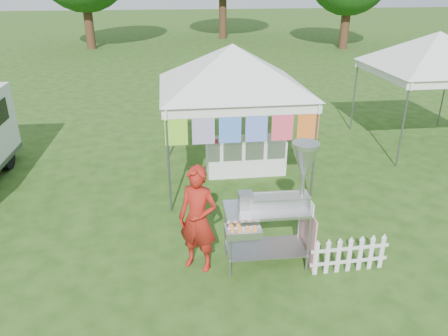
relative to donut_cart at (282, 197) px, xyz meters
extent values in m
plane|color=#254313|center=(-0.27, -0.16, -1.19)|extent=(120.00, 120.00, 0.00)
cylinder|color=#59595E|center=(-1.69, 1.92, -0.14)|extent=(0.04, 0.04, 2.10)
cylinder|color=#59595E|center=(1.15, 1.92, -0.14)|extent=(0.04, 0.04, 2.10)
cylinder|color=#59595E|center=(-1.69, 4.76, -0.14)|extent=(0.04, 0.04, 2.10)
cylinder|color=#59595E|center=(1.15, 4.76, -0.14)|extent=(0.04, 0.04, 2.10)
cube|color=white|center=(-0.27, 1.92, 0.81)|extent=(3.00, 0.03, 0.22)
cube|color=white|center=(-0.27, 4.76, 0.81)|extent=(3.00, 0.03, 0.22)
pyramid|color=white|center=(-0.27, 3.34, 1.81)|extent=(4.24, 4.24, 0.90)
cylinder|color=#59595E|center=(-0.27, 1.92, 0.89)|extent=(3.00, 0.03, 0.03)
cube|color=green|center=(-1.52, 1.92, 0.54)|extent=(0.42, 0.01, 0.70)
cube|color=#34C6C5|center=(-1.02, 1.92, 0.54)|extent=(0.42, 0.01, 0.70)
cube|color=#1A24D1|center=(-0.52, 1.92, 0.54)|extent=(0.42, 0.01, 0.70)
cube|color=purple|center=(-0.02, 1.92, 0.54)|extent=(0.42, 0.01, 0.70)
cube|color=#DA1B89|center=(0.48, 1.92, 0.54)|extent=(0.42, 0.01, 0.70)
cube|color=red|center=(0.98, 1.92, 0.54)|extent=(0.42, 0.01, 0.70)
cylinder|color=#59595E|center=(3.81, 3.42, -0.14)|extent=(0.04, 0.04, 2.10)
cylinder|color=#59595E|center=(3.81, 6.26, -0.14)|extent=(0.04, 0.04, 2.10)
cylinder|color=#59595E|center=(6.65, 6.26, -0.14)|extent=(0.04, 0.04, 2.10)
cube|color=white|center=(5.23, 6.26, 0.81)|extent=(3.00, 0.03, 0.22)
pyramid|color=white|center=(5.23, 4.84, 1.81)|extent=(4.24, 4.24, 0.90)
cylinder|color=#371C14|center=(-6.27, 23.84, 0.79)|extent=(0.56, 0.56, 3.96)
cylinder|color=#371C14|center=(2.73, 27.84, 1.23)|extent=(0.56, 0.56, 4.84)
cylinder|color=#371C14|center=(9.73, 21.84, 0.57)|extent=(0.56, 0.56, 3.52)
cylinder|color=gray|center=(-0.83, -0.25, -0.70)|extent=(0.04, 0.04, 0.98)
cylinder|color=gray|center=(0.39, -0.28, -0.70)|extent=(0.04, 0.04, 0.98)
cylinder|color=gray|center=(-0.81, 0.31, -0.70)|extent=(0.04, 0.04, 0.98)
cylinder|color=gray|center=(0.40, 0.28, -0.70)|extent=(0.04, 0.04, 0.98)
cube|color=gray|center=(-0.21, 0.01, -0.92)|extent=(1.26, 0.65, 0.02)
cube|color=#B7B7BC|center=(-0.21, 0.01, -0.21)|extent=(1.33, 0.69, 0.04)
cube|color=#B7B7BC|center=(-0.02, 0.06, -0.10)|extent=(0.94, 0.29, 0.16)
cube|color=gray|center=(-0.54, 0.08, -0.06)|extent=(0.22, 0.25, 0.24)
cylinder|color=gray|center=(0.33, 0.06, 0.29)|extent=(0.06, 0.06, 0.98)
cone|color=#B7B7BC|center=(0.33, 0.06, 0.56)|extent=(0.40, 0.40, 0.44)
cylinder|color=#B7B7BC|center=(0.33, 0.06, 0.80)|extent=(0.43, 0.43, 0.07)
cube|color=#B7B7BC|center=(-0.66, -0.39, -0.32)|extent=(0.53, 0.34, 0.11)
cube|color=pink|center=(0.45, 0.00, -0.70)|extent=(0.04, 0.82, 0.89)
cube|color=white|center=(0.38, -0.31, -0.07)|extent=(0.02, 0.15, 0.20)
imported|color=maroon|center=(-1.28, 0.06, -0.33)|extent=(0.75, 0.68, 1.72)
cylinder|color=black|center=(-5.54, 4.53, -0.88)|extent=(0.22, 0.63, 0.62)
cube|color=silver|center=(0.48, -0.40, -0.91)|extent=(0.07, 0.02, 0.56)
cube|color=silver|center=(0.66, -0.39, -0.91)|extent=(0.07, 0.02, 0.56)
cube|color=silver|center=(0.84, -0.39, -0.91)|extent=(0.07, 0.02, 0.56)
cube|color=silver|center=(1.02, -0.38, -0.91)|extent=(0.07, 0.02, 0.56)
cube|color=silver|center=(1.20, -0.38, -0.91)|extent=(0.07, 0.02, 0.56)
cube|color=silver|center=(1.38, -0.37, -0.91)|extent=(0.07, 0.02, 0.56)
cube|color=silver|center=(1.56, -0.36, -0.91)|extent=(0.07, 0.02, 0.56)
cube|color=silver|center=(1.02, -0.38, -1.01)|extent=(1.26, 0.06, 0.05)
cube|color=silver|center=(1.02, -0.38, -0.77)|extent=(1.26, 0.06, 0.05)
cube|color=white|center=(0.10, 3.59, -0.78)|extent=(1.80, 0.70, 0.82)
camera|label=1|loc=(-1.65, -5.72, 3.06)|focal=35.00mm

